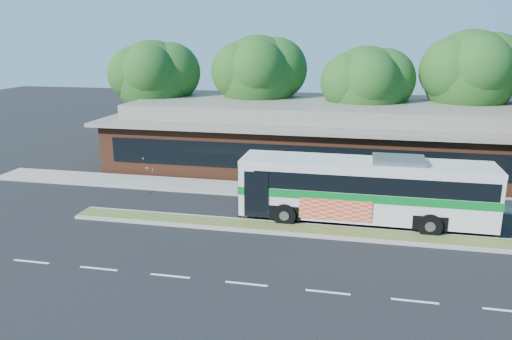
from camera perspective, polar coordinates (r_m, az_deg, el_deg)
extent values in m
plane|color=black|center=(23.11, 9.10, -7.76)|extent=(120.00, 120.00, 0.00)
cube|color=#545C27|center=(23.64, 9.19, -7.04)|extent=(26.00, 1.10, 0.15)
cube|color=gray|center=(29.10, 9.82, -2.83)|extent=(44.00, 2.60, 0.12)
cube|color=black|center=(37.61, -18.44, 0.62)|extent=(14.00, 12.00, 0.01)
cube|color=#552C1A|center=(35.09, 10.41, 2.83)|extent=(32.00, 10.00, 3.20)
cube|color=#686258|center=(34.77, 10.55, 5.60)|extent=(33.20, 11.20, 0.24)
cube|color=#686258|center=(34.68, 10.60, 6.63)|extent=(30.00, 8.00, 1.00)
cube|color=black|center=(30.16, 10.09, 1.04)|extent=(30.00, 0.06, 1.60)
cylinder|color=black|center=(40.21, -11.40, 4.91)|extent=(0.44, 0.44, 3.99)
sphere|color=#154016|center=(39.74, -11.68, 10.21)|extent=(5.80, 5.80, 5.80)
sphere|color=#154016|center=(39.61, -9.70, 10.96)|extent=(4.52, 4.52, 4.52)
cylinder|color=black|center=(38.73, 0.17, 4.98)|extent=(0.44, 0.44, 4.20)
sphere|color=#154016|center=(38.24, 0.18, 10.74)|extent=(6.00, 6.00, 6.00)
sphere|color=#154016|center=(38.39, 2.33, 11.46)|extent=(4.68, 4.68, 4.68)
cylinder|color=black|center=(36.98, 12.09, 3.83)|extent=(0.44, 0.44, 3.78)
sphere|color=#154016|center=(36.47, 12.40, 9.33)|extent=(5.60, 5.60, 5.60)
sphere|color=#154016|center=(36.88, 14.43, 9.97)|extent=(4.37, 4.37, 4.37)
cylinder|color=black|center=(38.57, 22.59, 3.93)|extent=(0.44, 0.44, 4.41)
sphere|color=#154016|center=(38.08, 23.21, 9.94)|extent=(6.20, 6.20, 6.20)
sphere|color=#154016|center=(38.79, 25.22, 10.54)|extent=(4.84, 4.84, 4.84)
cube|color=silver|center=(24.78, 12.27, -2.12)|extent=(11.98, 2.57, 2.75)
cube|color=black|center=(24.63, 13.04, -0.93)|extent=(11.03, 2.62, 0.83)
cube|color=silver|center=(24.44, 12.44, 0.70)|extent=(12.00, 2.59, 0.26)
cube|color=#046A20|center=(24.80, 12.26, -2.30)|extent=(12.04, 2.63, 0.38)
cube|color=black|center=(25.34, -1.38, -0.60)|extent=(0.07, 2.24, 1.71)
cube|color=black|center=(25.38, 26.03, -1.40)|extent=(0.06, 2.09, 1.10)
cube|color=#BC373E|center=(23.78, 9.02, -4.51)|extent=(3.39, 0.06, 1.00)
cube|color=slate|center=(24.44, 15.98, 1.09)|extent=(2.40, 1.60, 0.30)
cylinder|color=black|center=(24.20, 3.30, -5.12)|extent=(1.10, 0.36, 1.10)
cylinder|color=black|center=(26.55, 4.15, -3.29)|extent=(1.10, 0.36, 1.10)
cylinder|color=black|center=(24.18, 19.24, -6.00)|extent=(1.10, 0.36, 1.10)
cylinder|color=black|center=(26.52, 18.64, -4.09)|extent=(1.10, 0.36, 1.10)
imported|color=silver|center=(33.88, -8.84, 0.83)|extent=(4.86, 3.11, 1.31)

